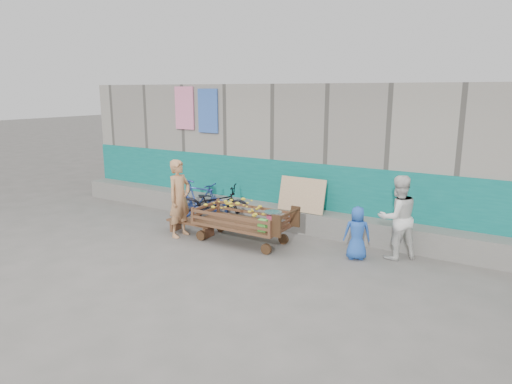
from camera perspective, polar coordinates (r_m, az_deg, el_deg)
The scene contains 9 objects.
ground at distance 7.81m, azimuth -3.69°, elevation -8.97°, with size 80.00×80.00×0.00m, color #605E58.
building_wall at distance 10.90m, azimuth 8.64°, elevation 5.09°, with size 12.00×3.50×3.00m.
banana_cart at distance 8.71m, azimuth -2.01°, elevation -2.77°, with size 1.94×0.88×0.83m.
bench at distance 9.40m, azimuth -8.06°, elevation -4.02°, with size 1.07×0.32×0.27m.
vendor_man at distance 9.15m, azimuth -9.54°, elevation -0.79°, with size 0.56×0.37×1.55m, color tan.
woman at distance 8.21m, azimuth 17.27°, elevation -3.04°, with size 0.71×0.56×1.47m, color white.
child at distance 8.06m, azimuth 12.52°, elevation -5.02°, with size 0.46×0.30×0.94m, color blue.
bicycle_dark at distance 10.02m, azimuth -5.27°, elevation -1.51°, with size 0.57×1.64×0.86m, color black.
bicycle_blue at distance 10.27m, azimuth -7.13°, elevation -1.09°, with size 0.42×1.50×0.90m, color navy.
Camera 1 is at (4.23, -5.90, 2.88)m, focal length 32.00 mm.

